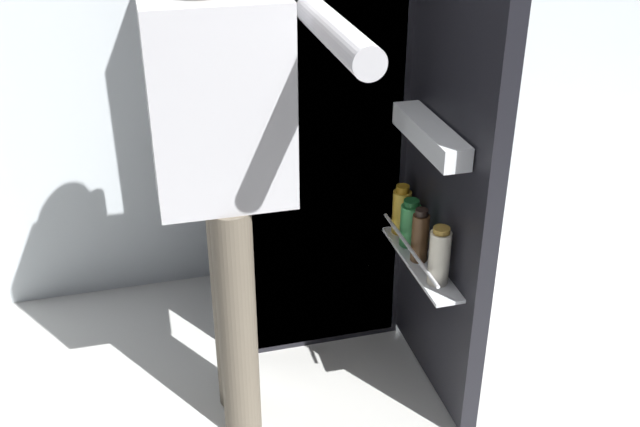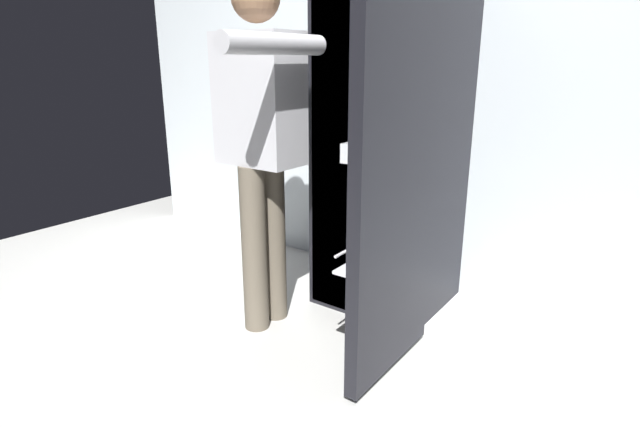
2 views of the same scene
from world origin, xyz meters
TOP-DOWN VIEW (x-y plane):
  - ground_plane at (0.00, 0.00)m, footprint 5.47×5.47m
  - kitchen_wall at (0.00, 0.89)m, footprint 4.40×0.10m
  - refrigerator at (0.03, 0.49)m, footprint 0.67×1.19m
  - person at (-0.35, -0.05)m, footprint 0.50×0.69m

SIDE VIEW (x-z plane):
  - ground_plane at x=0.00m, z-range 0.00..0.00m
  - refrigerator at x=0.03m, z-range 0.00..1.73m
  - person at x=-0.35m, z-range 0.15..1.78m
  - kitchen_wall at x=0.00m, z-range 0.00..2.58m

